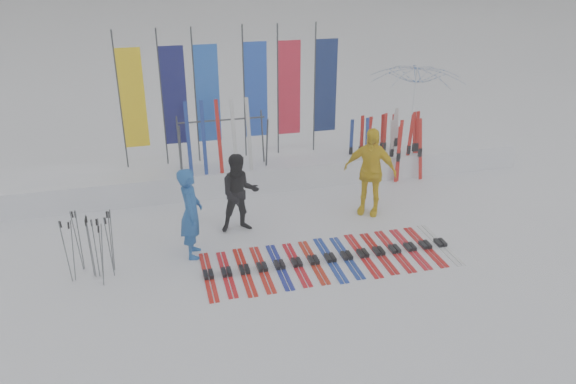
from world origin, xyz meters
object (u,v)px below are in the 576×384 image
object	(u,v)px
tent_canopy	(414,106)
ski_rack	(223,136)
person_black	(240,193)
ski_row	(330,258)
person_blue	(191,213)
person_yellow	(370,171)

from	to	relation	value
tent_canopy	ski_rack	xyz separation A→B (m)	(-5.78, -1.83, 0.17)
person_black	tent_canopy	xyz separation A→B (m)	(5.77, 3.90, 0.38)
person_black	tent_canopy	size ratio (longest dim) A/B	0.62
tent_canopy	ski_rack	bearing A→B (deg)	-162.41
person_black	ski_rack	size ratio (longest dim) A/B	0.82
ski_row	ski_rack	world-z (taller)	ski_rack
person_blue	ski_rack	size ratio (longest dim) A/B	0.88
person_black	person_yellow	world-z (taller)	person_yellow
person_blue	ski_row	distance (m)	2.77
tent_canopy	person_black	bearing A→B (deg)	-145.94
person_yellow	tent_canopy	bearing A→B (deg)	87.26
ski_row	tent_canopy	bearing A→B (deg)	51.89
person_black	person_yellow	size ratio (longest dim) A/B	0.85
person_yellow	ski_row	xyz separation A→B (m)	(-1.46, -1.75, -0.95)
person_black	ski_row	distance (m)	2.31
person_yellow	ski_row	world-z (taller)	person_yellow
tent_canopy	ski_row	distance (m)	7.13
person_black	person_yellow	xyz separation A→B (m)	(2.89, 0.11, 0.14)
person_blue	tent_canopy	distance (m)	8.28
person_blue	ski_row	world-z (taller)	person_blue
tent_canopy	ski_rack	world-z (taller)	tent_canopy
person_yellow	ski_row	distance (m)	2.47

